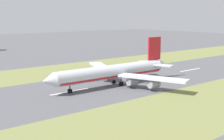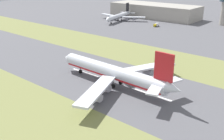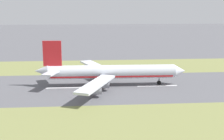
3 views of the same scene
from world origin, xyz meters
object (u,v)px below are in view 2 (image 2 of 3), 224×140
at_px(airplane_parked_apron, 120,16).
at_px(service_truck, 156,25).
at_px(airplane_main_jet, 115,73).
at_px(terminal_building, 154,11).

distance_m(airplane_parked_apron, service_truck, 45.66).
bearing_deg(airplane_main_jet, terminal_building, 26.31).
bearing_deg(terminal_building, airplane_parked_apron, 160.60).
relative_size(airplane_main_jet, airplane_parked_apron, 1.24).
xyz_separation_m(airplane_main_jet, terminal_building, (175.02, 86.54, 1.21)).
distance_m(terminal_building, service_truck, 54.84).
height_order(airplane_main_jet, airplane_parked_apron, airplane_main_jet).
bearing_deg(terminal_building, airplane_main_jet, -153.69).
distance_m(airplane_main_jet, airplane_parked_apron, 166.36).
xyz_separation_m(airplane_main_jet, service_truck, (129.58, 56.34, -4.36)).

